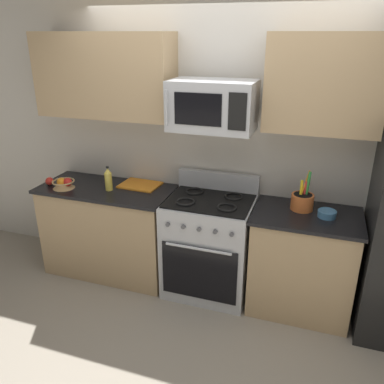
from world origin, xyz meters
name	(u,v)px	position (x,y,z in m)	size (l,w,h in m)	color
ground_plane	(184,337)	(0.00, 0.00, 0.00)	(16.00, 16.00, 0.00)	gray
wall_back	(222,147)	(0.00, 1.07, 1.30)	(8.00, 0.10, 2.60)	beige
counter_left	(110,230)	(-1.03, 0.69, 0.46)	(1.28, 0.60, 0.91)	tan
range_oven	(209,245)	(0.00, 0.70, 0.47)	(0.76, 0.65, 1.09)	#B2B5BA
counter_right	(302,262)	(0.83, 0.69, 0.46)	(0.87, 0.60, 0.91)	tan
microwave	(213,106)	(0.00, 0.72, 1.74)	(0.68, 0.44, 0.40)	#B2B5BA
upper_cabinets_left	(105,76)	(-1.04, 0.85, 1.92)	(1.27, 0.34, 0.73)	tan
upper_cabinets_right	(325,84)	(0.83, 0.85, 1.92)	(0.86, 0.34, 0.73)	tan
utensil_crock	(302,201)	(0.77, 0.78, 0.99)	(0.18, 0.18, 0.34)	#D1662D
fruit_basket	(64,184)	(-1.40, 0.56, 0.96)	(0.21, 0.21, 0.10)	tan
apple_loose	(50,181)	(-1.58, 0.58, 0.95)	(0.08, 0.08, 0.08)	red
cutting_board	(140,185)	(-0.75, 0.85, 0.92)	(0.37, 0.28, 0.02)	orange
bottle_oil	(108,179)	(-0.97, 0.65, 1.02)	(0.07, 0.07, 0.23)	gold
prep_bowl	(327,214)	(0.97, 0.69, 0.94)	(0.15, 0.15, 0.06)	teal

